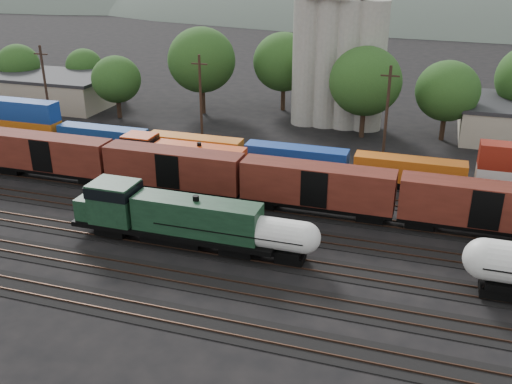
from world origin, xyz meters
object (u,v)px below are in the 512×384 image
(green_locomotive, at_px, (162,215))
(grain_silo, at_px, (338,49))
(orange_locomotive, at_px, (175,157))
(tank_car_a, at_px, (231,229))

(green_locomotive, distance_m, grain_silo, 42.56)
(green_locomotive, height_order, orange_locomotive, green_locomotive)
(tank_car_a, xyz_separation_m, grain_silo, (1.28, 41.00, 8.81))
(tank_car_a, relative_size, orange_locomotive, 0.88)
(grain_silo, bearing_deg, orange_locomotive, -117.46)
(green_locomotive, height_order, tank_car_a, green_locomotive)
(grain_silo, bearing_deg, green_locomotive, -100.68)
(tank_car_a, bearing_deg, grain_silo, 88.21)
(grain_silo, bearing_deg, tank_car_a, -91.79)
(green_locomotive, bearing_deg, tank_car_a, 0.00)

